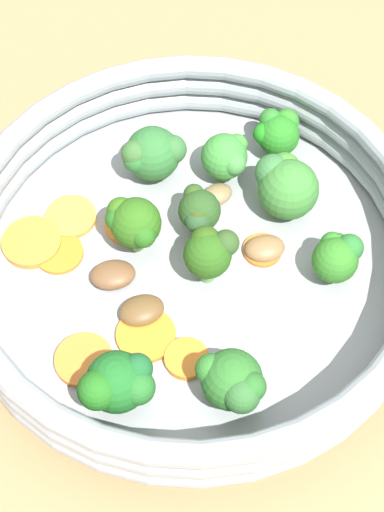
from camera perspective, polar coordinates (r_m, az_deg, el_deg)
ground_plane at (r=0.64m, az=0.00°, el=-1.53°), size 4.00×4.00×0.00m
skillet at (r=0.63m, az=0.00°, el=-1.14°), size 0.32×0.32×0.02m
skillet_rim_wall at (r=0.60m, az=0.00°, el=0.61°), size 0.33×0.33×0.05m
carrot_slice_0 at (r=0.59m, az=-7.22°, el=-6.89°), size 0.05×0.05×0.01m
carrot_slice_1 at (r=0.65m, az=-4.22°, el=2.16°), size 0.05×0.05×0.00m
carrot_slice_2 at (r=0.65m, az=-8.08°, el=2.60°), size 0.04×0.04×0.00m
carrot_slice_3 at (r=0.60m, az=-3.09°, el=-5.29°), size 0.06×0.06×0.00m
carrot_slice_4 at (r=0.63m, az=4.71°, el=0.39°), size 0.04×0.04×0.00m
carrot_slice_5 at (r=0.64m, az=-10.71°, el=0.71°), size 0.06×0.06×0.01m
carrot_slice_6 at (r=0.64m, az=-8.86°, el=0.20°), size 0.05×0.05×0.00m
carrot_slice_7 at (r=0.59m, az=-0.38°, el=-6.85°), size 0.03×0.03×0.01m
broccoli_floret_0 at (r=0.55m, az=-4.96°, el=-8.44°), size 0.04×0.05×0.05m
broccoli_floret_1 at (r=0.55m, az=2.72°, el=-8.38°), size 0.04×0.05×0.05m
broccoli_floret_2 at (r=0.65m, az=2.29°, el=6.63°), size 0.04×0.04×0.04m
broccoli_floret_3 at (r=0.62m, az=0.31°, el=2.98°), size 0.04×0.03×0.04m
broccoli_floret_4 at (r=0.64m, az=6.25°, el=4.76°), size 0.05×0.05×0.05m
broccoli_floret_5 at (r=0.59m, az=1.25°, el=0.34°), size 0.04×0.04×0.05m
broccoli_floret_6 at (r=0.65m, az=-2.68°, el=6.82°), size 0.04×0.05×0.05m
broccoli_floret_7 at (r=0.61m, az=-3.95°, el=2.24°), size 0.04×0.04×0.05m
broccoli_floret_8 at (r=0.67m, az=5.72°, el=8.22°), size 0.04×0.04×0.04m
broccoli_floret_9 at (r=0.61m, az=9.64°, el=0.02°), size 0.04×0.04×0.04m
mushroom_piece_0 at (r=0.60m, az=-3.38°, el=-3.64°), size 0.04×0.04×0.01m
mushroom_piece_1 at (r=0.62m, az=-5.30°, el=-1.25°), size 0.03×0.04×0.01m
mushroom_piece_2 at (r=0.66m, az=1.67°, el=4.12°), size 0.03×0.03×0.01m
mushroom_piece_3 at (r=0.63m, az=4.87°, el=0.52°), size 0.03×0.04×0.01m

